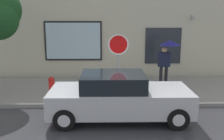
# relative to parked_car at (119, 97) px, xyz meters

# --- Properties ---
(ground_plane) EXTENTS (60.00, 60.00, 0.00)m
(ground_plane) POSITION_rel_parked_car_xyz_m (-0.47, -0.05, -0.72)
(ground_plane) COLOR #333338
(sidewalk) EXTENTS (20.00, 4.00, 0.15)m
(sidewalk) POSITION_rel_parked_car_xyz_m (-0.47, 2.95, -0.64)
(sidewalk) COLOR gray
(sidewalk) RESTS_ON ground
(building_facade) EXTENTS (20.00, 0.67, 7.00)m
(building_facade) POSITION_rel_parked_car_xyz_m (-0.47, 5.45, 2.77)
(building_facade) COLOR beige
(building_facade) RESTS_ON ground
(parked_car) EXTENTS (4.31, 1.92, 1.45)m
(parked_car) POSITION_rel_parked_car_xyz_m (0.00, 0.00, 0.00)
(parked_car) COLOR #B7BABF
(parked_car) RESTS_ON ground
(fire_hydrant) EXTENTS (0.30, 0.44, 0.77)m
(fire_hydrant) POSITION_rel_parked_car_xyz_m (-2.49, 1.87, -0.19)
(fire_hydrant) COLOR red
(fire_hydrant) RESTS_ON sidewalk
(pedestrian_with_umbrella) EXTENTS (0.95, 0.93, 2.01)m
(pedestrian_with_umbrella) POSITION_rel_parked_car_xyz_m (2.24, 3.31, 1.00)
(pedestrian_with_umbrella) COLOR black
(pedestrian_with_umbrella) RESTS_ON sidewalk
(stop_sign) EXTENTS (0.76, 0.10, 2.38)m
(stop_sign) POSITION_rel_parked_car_xyz_m (0.05, 1.80, 1.11)
(stop_sign) COLOR gray
(stop_sign) RESTS_ON sidewalk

